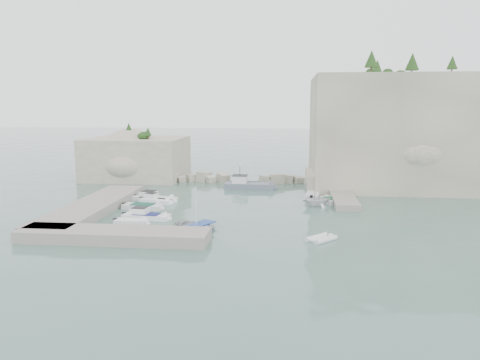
# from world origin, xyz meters

# --- Properties ---
(ground) EXTENTS (400.00, 400.00, 0.00)m
(ground) POSITION_xyz_m (0.00, 0.00, 0.00)
(ground) COLOR #4B7165
(ground) RESTS_ON ground
(cliff_east) EXTENTS (26.00, 22.00, 17.00)m
(cliff_east) POSITION_xyz_m (23.00, 23.00, 8.50)
(cliff_east) COLOR beige
(cliff_east) RESTS_ON ground
(cliff_terrace) EXTENTS (8.00, 10.00, 2.50)m
(cliff_terrace) POSITION_xyz_m (13.00, 18.00, 1.25)
(cliff_terrace) COLOR beige
(cliff_terrace) RESTS_ON ground
(outcrop_west) EXTENTS (16.00, 14.00, 7.00)m
(outcrop_west) POSITION_xyz_m (-20.00, 25.00, 3.50)
(outcrop_west) COLOR beige
(outcrop_west) RESTS_ON ground
(quay_west) EXTENTS (5.00, 24.00, 1.10)m
(quay_west) POSITION_xyz_m (-17.00, -1.00, 0.55)
(quay_west) COLOR #9E9689
(quay_west) RESTS_ON ground
(quay_south) EXTENTS (18.00, 4.00, 1.10)m
(quay_south) POSITION_xyz_m (-10.00, -12.50, 0.55)
(quay_south) COLOR #9E9689
(quay_south) RESTS_ON ground
(ledge_east) EXTENTS (3.00, 16.00, 0.80)m
(ledge_east) POSITION_xyz_m (13.50, 10.00, 0.40)
(ledge_east) COLOR #9E9689
(ledge_east) RESTS_ON ground
(breakwater) EXTENTS (28.00, 3.00, 1.40)m
(breakwater) POSITION_xyz_m (-1.00, 22.00, 0.70)
(breakwater) COLOR beige
(breakwater) RESTS_ON ground
(motorboat_a) EXTENTS (6.88, 3.63, 1.40)m
(motorboat_a) POSITION_xyz_m (-11.45, 5.94, 0.00)
(motorboat_a) COLOR white
(motorboat_a) RESTS_ON ground
(motorboat_b) EXTENTS (5.03, 2.83, 1.40)m
(motorboat_b) POSITION_xyz_m (-10.90, 4.61, 0.00)
(motorboat_b) COLOR white
(motorboat_b) RESTS_ON ground
(motorboat_c) EXTENTS (5.61, 2.66, 0.70)m
(motorboat_c) POSITION_xyz_m (-11.53, 1.15, 0.00)
(motorboat_c) COLOR silver
(motorboat_c) RESTS_ON ground
(motorboat_d) EXTENTS (6.01, 2.48, 1.40)m
(motorboat_d) POSITION_xyz_m (-9.50, -3.93, 0.00)
(motorboat_d) COLOR white
(motorboat_d) RESTS_ON ground
(motorboat_e) EXTENTS (3.77, 1.54, 0.70)m
(motorboat_e) POSITION_xyz_m (-10.41, -6.40, 0.00)
(motorboat_e) COLOR white
(motorboat_e) RESTS_ON ground
(rowboat) EXTENTS (6.03, 5.52, 1.02)m
(rowboat) POSITION_xyz_m (-3.05, -7.76, 0.00)
(rowboat) COLOR silver
(rowboat) RESTS_ON ground
(inflatable_dinghy) EXTENTS (3.26, 3.32, 0.44)m
(inflatable_dinghy) POSITION_xyz_m (9.43, -10.32, 0.00)
(inflatable_dinghy) COLOR silver
(inflatable_dinghy) RESTS_ON ground
(tender_east_a) EXTENTS (4.79, 4.51, 2.01)m
(tender_east_a) POSITION_xyz_m (9.85, 4.99, 0.00)
(tender_east_a) COLOR white
(tender_east_a) RESTS_ON ground
(tender_east_b) EXTENTS (2.34, 4.26, 0.70)m
(tender_east_b) POSITION_xyz_m (11.67, 7.28, 0.00)
(tender_east_b) COLOR silver
(tender_east_b) RESTS_ON ground
(tender_east_c) EXTENTS (2.45, 5.66, 0.70)m
(tender_east_c) POSITION_xyz_m (9.70, 11.40, 0.00)
(tender_east_c) COLOR silver
(tender_east_c) RESTS_ON ground
(tender_east_d) EXTENTS (4.93, 2.74, 1.80)m
(tender_east_d) POSITION_xyz_m (11.06, 15.26, 0.00)
(tender_east_d) COLOR silver
(tender_east_d) RESTS_ON ground
(work_boat) EXTENTS (8.34, 2.75, 2.20)m
(work_boat) POSITION_xyz_m (0.37, 16.43, 0.00)
(work_boat) COLOR slate
(work_boat) RESTS_ON ground
(rowboat_mast) EXTENTS (0.10, 0.10, 4.20)m
(rowboat_mast) POSITION_xyz_m (-3.05, -7.76, 2.61)
(rowboat_mast) COLOR white
(rowboat_mast) RESTS_ON rowboat
(vegetation) EXTENTS (53.48, 13.88, 13.40)m
(vegetation) POSITION_xyz_m (17.83, 24.40, 17.93)
(vegetation) COLOR #1E4219
(vegetation) RESTS_ON ground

